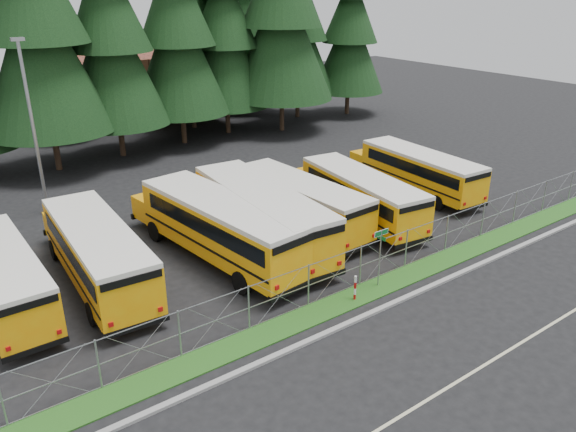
# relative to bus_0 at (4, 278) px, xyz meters

# --- Properties ---
(ground) EXTENTS (120.00, 120.00, 0.00)m
(ground) POSITION_rel_bus_0_xyz_m (14.37, -6.61, -1.34)
(ground) COLOR black
(ground) RESTS_ON ground
(curb) EXTENTS (50.00, 0.25, 0.12)m
(curb) POSITION_rel_bus_0_xyz_m (14.37, -9.71, -1.28)
(curb) COLOR gray
(curb) RESTS_ON ground
(grass_verge) EXTENTS (50.00, 1.40, 0.06)m
(grass_verge) POSITION_rel_bus_0_xyz_m (14.37, -8.31, -1.31)
(grass_verge) COLOR #1D4C15
(grass_verge) RESTS_ON ground
(road_lane_line) EXTENTS (50.00, 0.12, 0.01)m
(road_lane_line) POSITION_rel_bus_0_xyz_m (14.37, -14.61, -1.34)
(road_lane_line) COLOR beige
(road_lane_line) RESTS_ON ground
(chainlink_fence) EXTENTS (44.00, 0.10, 2.00)m
(chainlink_fence) POSITION_rel_bus_0_xyz_m (14.37, -7.61, -0.34)
(chainlink_fence) COLOR #929499
(chainlink_fence) RESTS_ON ground
(brick_building) EXTENTS (22.00, 10.00, 6.00)m
(brick_building) POSITION_rel_bus_0_xyz_m (20.37, 33.39, 1.66)
(brick_building) COLOR brown
(brick_building) RESTS_ON ground
(bus_0) EXTENTS (2.43, 10.26, 2.69)m
(bus_0) POSITION_rel_bus_0_xyz_m (0.00, 0.00, 0.00)
(bus_0) COLOR #FF9608
(bus_0) RESTS_ON ground
(bus_1) EXTENTS (3.35, 11.51, 2.98)m
(bus_1) POSITION_rel_bus_0_xyz_m (3.84, -0.37, 0.15)
(bus_1) COLOR #FF9608
(bus_1) RESTS_ON ground
(bus_3) EXTENTS (4.16, 12.48, 3.21)m
(bus_3) POSITION_rel_bus_0_xyz_m (9.54, -1.39, 0.26)
(bus_3) COLOR #FF9608
(bus_3) RESTS_ON ground
(bus_4) EXTENTS (3.89, 12.50, 3.23)m
(bus_4) POSITION_rel_bus_0_xyz_m (12.03, -1.27, 0.27)
(bus_4) COLOR #FF9608
(bus_4) RESTS_ON ground
(bus_5) EXTENTS (3.08, 10.99, 2.85)m
(bus_5) POSITION_rel_bus_0_xyz_m (15.04, -0.60, 0.08)
(bus_5) COLOR #FF9608
(bus_5) RESTS_ON ground
(bus_6) EXTENTS (3.91, 11.05, 2.83)m
(bus_6) POSITION_rel_bus_0_xyz_m (18.57, -1.81, 0.07)
(bus_6) COLOR #FF9608
(bus_6) RESTS_ON ground
(bus_east) EXTENTS (3.14, 10.68, 2.77)m
(bus_east) POSITION_rel_bus_0_xyz_m (24.79, -0.70, 0.04)
(bus_east) COLOR #FF9608
(bus_east) RESTS_ON ground
(street_sign) EXTENTS (0.84, 0.55, 2.81)m
(street_sign) POSITION_rel_bus_0_xyz_m (14.00, -8.17, 0.69)
(street_sign) COLOR #929499
(street_sign) RESTS_ON ground
(striped_bollard) EXTENTS (0.11, 0.11, 1.20)m
(striped_bollard) POSITION_rel_bus_0_xyz_m (12.29, -8.46, -0.74)
(striped_bollard) COLOR #B20C0C
(striped_bollard) RESTS_ON ground
(light_standard) EXTENTS (0.70, 0.35, 10.14)m
(light_standard) POSITION_rel_bus_0_xyz_m (4.20, 9.86, 4.16)
(light_standard) COLOR #929499
(light_standard) RESTS_ON ground
(conifer_3) EXTENTS (9.00, 9.00, 19.91)m
(conifer_3) POSITION_rel_bus_0_xyz_m (7.19, 18.17, 8.61)
(conifer_3) COLOR black
(conifer_3) RESTS_ON ground
(conifer_4) EXTENTS (8.09, 8.09, 17.89)m
(conifer_4) POSITION_rel_bus_0_xyz_m (12.37, 18.86, 7.60)
(conifer_4) COLOR black
(conifer_4) RESTS_ON ground
(conifer_5) EXTENTS (8.10, 8.10, 17.92)m
(conifer_5) POSITION_rel_bus_0_xyz_m (18.09, 19.46, 7.61)
(conifer_5) COLOR black
(conifer_5) RESTS_ON ground
(conifer_6) EXTENTS (7.56, 7.56, 16.72)m
(conifer_6) POSITION_rel_bus_0_xyz_m (22.93, 20.25, 7.02)
(conifer_6) COLOR black
(conifer_6) RESTS_ON ground
(conifer_7) EXTENTS (9.20, 9.20, 20.35)m
(conifer_7) POSITION_rel_bus_0_xyz_m (27.46, 18.07, 8.83)
(conifer_7) COLOR black
(conifer_7) RESTS_ON ground
(conifer_8) EXTENTS (7.55, 7.55, 16.70)m
(conifer_8) POSITION_rel_bus_0_xyz_m (32.04, 21.72, 7.01)
(conifer_8) COLOR black
(conifer_8) RESTS_ON ground
(conifer_9) EXTENTS (7.21, 7.21, 15.94)m
(conifer_9) POSITION_rel_bus_0_xyz_m (37.08, 19.75, 6.63)
(conifer_9) COLOR black
(conifer_9) RESTS_ON ground
(conifer_11) EXTENTS (7.42, 7.42, 16.41)m
(conifer_11) POSITION_rel_bus_0_xyz_m (10.42, 27.59, 6.86)
(conifer_11) COLOR black
(conifer_11) RESTS_ON ground
(conifer_12) EXTENTS (8.76, 8.76, 19.37)m
(conifer_12) POSITION_rel_bus_0_xyz_m (21.35, 23.92, 8.34)
(conifer_12) COLOR black
(conifer_12) RESTS_ON ground
(conifer_13) EXTENTS (7.84, 7.84, 17.33)m
(conifer_13) POSITION_rel_bus_0_xyz_m (29.38, 27.59, 7.32)
(conifer_13) COLOR black
(conifer_13) RESTS_ON ground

